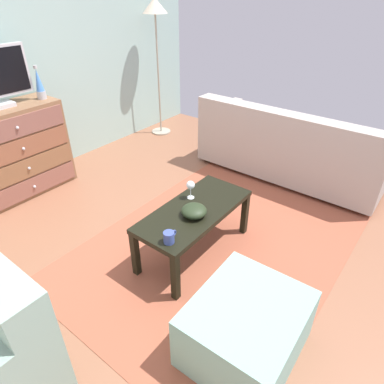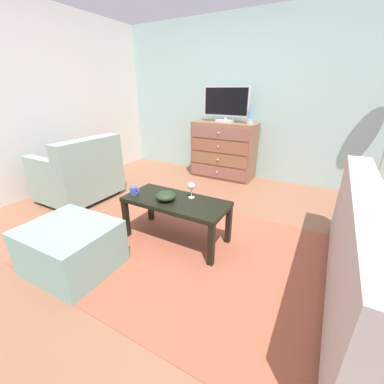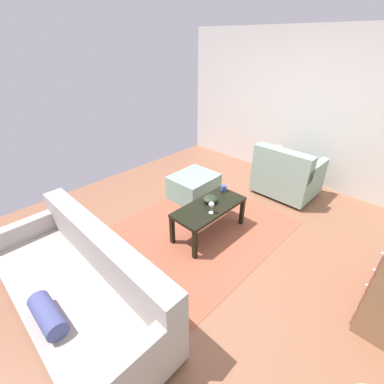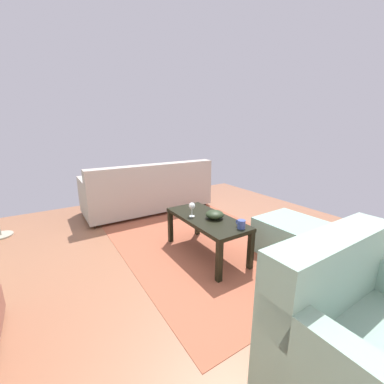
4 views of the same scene
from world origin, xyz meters
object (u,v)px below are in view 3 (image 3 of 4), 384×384
Objects in this scene: armchair at (287,175)px; ottoman at (194,187)px; bowl_decorative at (210,199)px; mug at (224,188)px; couch_large at (81,288)px; wine_glass at (211,205)px; coffee_table at (209,209)px.

ottoman is (1.15, -1.02, -0.16)m from armchair.
armchair reaches higher than bowl_decorative.
ottoman is at bearing -41.42° from armchair.
armchair is 1.32× the size of ottoman.
mug is 0.75m from ottoman.
couch_large is at bearing 1.64° from mug.
armchair reaches higher than mug.
mug is 0.35m from bowl_decorative.
mug is 1.31m from armchair.
wine_glass is 0.58m from mug.
coffee_table is at bearing 35.29° from bowl_decorative.
couch_large is at bearing -1.45° from coffee_table.
armchair is (-1.79, 0.10, -0.20)m from wine_glass.
bowl_decorative is 0.09× the size of couch_large.
coffee_table reaches higher than ottoman.
bowl_decorative is at bearing -144.71° from coffee_table.
couch_large is (1.63, -0.16, -0.23)m from wine_glass.
bowl_decorative is 1.64m from armchair.
armchair is (-1.26, 0.33, -0.13)m from mug.
mug is 2.16m from couch_large.
mug is at bearing -14.62° from armchair.
mug is 0.12× the size of armchair.
bowl_decorative is 0.21× the size of armchair.
couch_large is at bearing 18.34° from ottoman.
armchair is at bearing 172.43° from coffee_table.
couch_large reaches higher than ottoman.
ottoman is (-0.46, -0.74, -0.28)m from bowl_decorative.
bowl_decorative reaches higher than mug.
mug is at bearing 80.93° from ottoman.
wine_glass is (0.11, 0.12, 0.17)m from coffee_table.
coffee_table is 0.45m from mug.
coffee_table is 6.47× the size of wine_glass.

